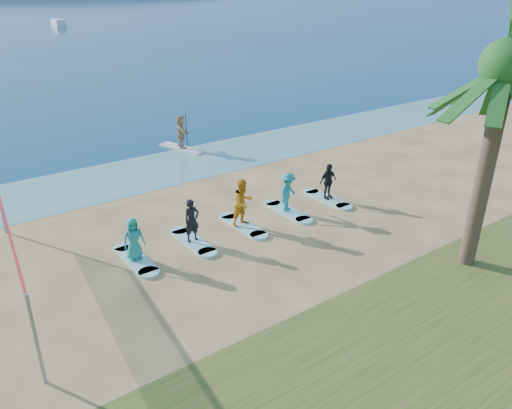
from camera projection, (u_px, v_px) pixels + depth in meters
ground at (263, 261)px, 17.11m from camera, size 600.00×600.00×0.00m
shallow_water at (137, 174)px, 24.87m from camera, size 600.00×600.00×0.00m
island_ridge at (85, 0)px, 289.97m from camera, size 220.00×56.00×18.00m
volleyball_net at (9, 236)px, 14.69m from camera, size 1.04×9.04×2.50m
palm_tree at (506, 67)px, 14.17m from camera, size 5.60×5.60×7.82m
paddleboard at (182, 148)px, 28.65m from camera, size 1.58×3.07×0.12m
paddleboarder at (181, 132)px, 28.25m from camera, size 0.93×1.79×1.85m
boat_offshore_b at (59, 26)px, 111.85m from camera, size 2.31×6.34×1.44m
surfboard_0 at (136, 260)px, 17.11m from camera, size 0.70×2.20×0.09m
student_0 at (134, 239)px, 16.78m from camera, size 0.75×0.50×1.50m
surfboard_1 at (193, 241)px, 18.31m from camera, size 0.70×2.20×0.09m
student_1 at (192, 220)px, 17.97m from camera, size 0.60×0.41×1.62m
surfboard_2 at (243, 225)px, 19.52m from camera, size 0.70×2.20×0.09m
student_2 at (243, 203)px, 19.12m from camera, size 0.99×0.81×1.87m
surfboard_3 at (288, 211)px, 20.73m from camera, size 0.70×2.20×0.09m
student_3 at (288, 192)px, 20.38m from camera, size 1.21×0.98×1.64m
surfboard_4 at (327, 199)px, 21.93m from camera, size 0.70×2.20×0.09m
student_4 at (328, 181)px, 21.60m from camera, size 0.93×0.39×1.58m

